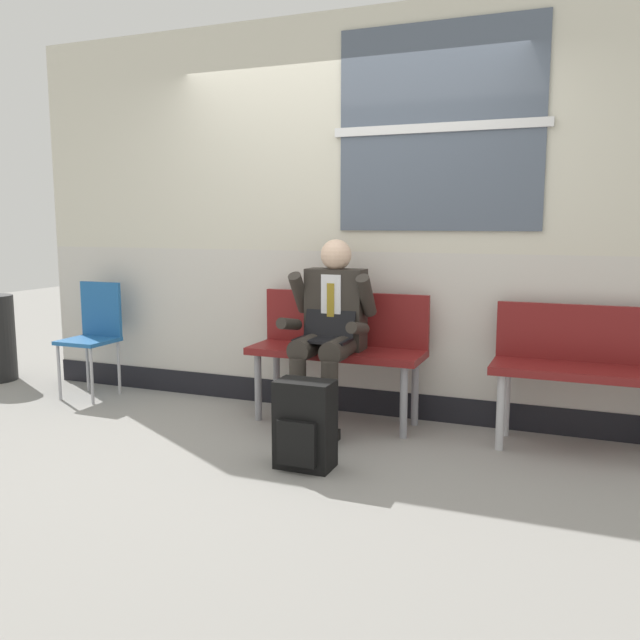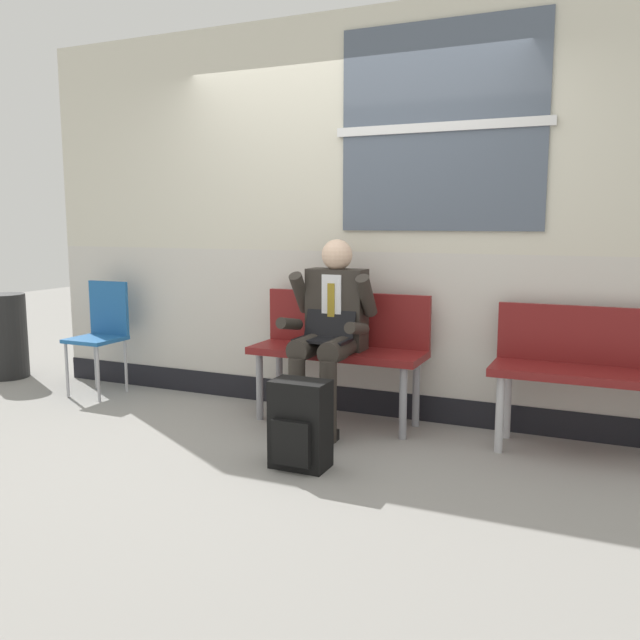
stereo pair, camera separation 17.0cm
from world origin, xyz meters
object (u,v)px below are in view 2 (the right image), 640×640
Objects in this scene: bench_empty at (580,364)px; bench_with_person at (340,343)px; backpack at (300,425)px; folding_chair at (102,327)px; trash_bin at (6,336)px; person_seated at (329,328)px.

bench_with_person is at bearing 179.88° from bench_empty.
backpack is (0.14, -0.94, -0.31)m from bench_with_person.
folding_chair is 1.21× the size of trash_bin.
person_seated is at bearing 100.78° from backpack.
folding_chair is (-2.20, 0.87, 0.30)m from backpack.
bench_empty is 4.80m from trash_bin.
bench_empty is 1.35× the size of trash_bin.
bench_with_person is 1.33× the size of folding_chair.
bench_empty reaches higher than backpack.
trash_bin is (-1.17, 0.06, -0.17)m from folding_chair.
folding_chair reaches higher than bench_with_person.
bench_with_person is 1.61× the size of trash_bin.
bench_empty is 0.80× the size of person_seated.
folding_chair is at bearing 158.57° from backpack.
backpack is at bearing -21.43° from folding_chair.
backpack is 2.39m from folding_chair.
bench_with_person is at bearing 98.57° from backpack.
person_seated is 1.69× the size of trash_bin.
person_seated reaches higher than bench_empty.
bench_empty is 1.58m from person_seated.
person_seated is 1.40× the size of folding_chair.
person_seated is at bearing -172.95° from bench_empty.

